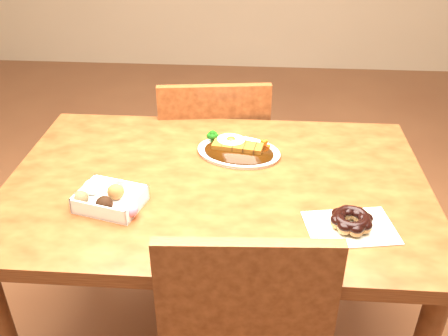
# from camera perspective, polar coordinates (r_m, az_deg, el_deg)

# --- Properties ---
(table) EXTENTS (1.20, 0.80, 0.75)m
(table) POSITION_cam_1_polar(r_m,az_deg,el_deg) (1.48, -0.78, -4.59)
(table) COLOR #4D220F
(table) RESTS_ON ground
(chair_far) EXTENTS (0.47, 0.47, 0.87)m
(chair_far) POSITION_cam_1_polar(r_m,az_deg,el_deg) (2.03, -1.15, 0.45)
(chair_far) COLOR #4D220F
(chair_far) RESTS_ON ground
(katsu_curry_plate) EXTENTS (0.29, 0.24, 0.05)m
(katsu_curry_plate) POSITION_cam_1_polar(r_m,az_deg,el_deg) (1.55, 1.55, 2.14)
(katsu_curry_plate) COLOR white
(katsu_curry_plate) RESTS_ON table
(donut_box) EXTENTS (0.19, 0.16, 0.05)m
(donut_box) POSITION_cam_1_polar(r_m,az_deg,el_deg) (1.34, -13.09, -3.43)
(donut_box) COLOR white
(donut_box) RESTS_ON table
(pon_de_ring) EXTENTS (0.24, 0.19, 0.04)m
(pon_de_ring) POSITION_cam_1_polar(r_m,az_deg,el_deg) (1.27, 14.35, -5.90)
(pon_de_ring) COLOR silver
(pon_de_ring) RESTS_ON table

